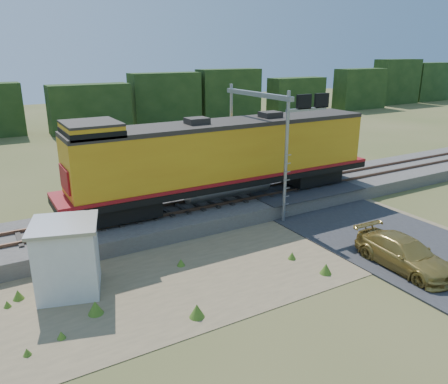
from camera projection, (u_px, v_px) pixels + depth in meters
ground at (256, 261)px, 19.50m from camera, size 140.00×140.00×0.00m
ballast at (196, 212)px, 24.32m from camera, size 70.00×5.00×0.80m
rails at (196, 204)px, 24.17m from camera, size 70.00×1.54×0.16m
dirt_shoulder at (212, 267)px, 18.95m from camera, size 26.00×8.00×0.03m
road at (356, 224)px, 23.43m from camera, size 7.00×66.00×0.86m
tree_line_north at (70, 105)px, 49.82m from camera, size 130.00×3.00×6.50m
weed_clumps at (184, 280)px, 17.91m from camera, size 15.00×6.20×0.56m
locomotive at (224, 156)px, 24.26m from camera, size 18.93×2.89×4.88m
shed at (67, 257)px, 16.62m from camera, size 3.01×3.01×2.87m
signal_gantry at (269, 120)px, 24.33m from camera, size 2.80×6.20×7.06m
car at (404, 254)px, 18.69m from camera, size 2.07×4.71×1.35m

